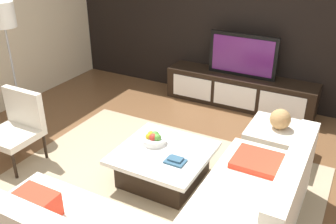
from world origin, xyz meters
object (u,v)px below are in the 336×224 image
at_px(ottoman, 277,143).
at_px(decorative_ball, 280,119).
at_px(book_stack, 175,161).
at_px(coffee_table, 163,165).
at_px(media_console, 239,91).
at_px(fruit_bowl, 154,139).
at_px(accent_chair_near, 17,124).
at_px(television, 243,55).
at_px(floor_lamp, 4,23).

bearing_deg(ottoman, decorative_ball, 180.00).
bearing_deg(book_stack, coffee_table, 149.59).
height_order(media_console, book_stack, media_console).
bearing_deg(book_stack, fruit_bowl, 150.32).
distance_m(coffee_table, accent_chair_near, 1.80).
distance_m(accent_chair_near, decorative_ball, 3.11).
distance_m(ottoman, fruit_bowl, 1.54).
xyz_separation_m(media_console, ottoman, (0.89, -1.22, -0.05)).
bearing_deg(fruit_bowl, television, 82.79).
distance_m(floor_lamp, fruit_bowl, 2.47).
xyz_separation_m(decorative_ball, book_stack, (-0.78, -1.20, -0.13)).
bearing_deg(decorative_ball, ottoman, 0.00).
distance_m(coffee_table, floor_lamp, 2.74).
relative_size(media_console, floor_lamp, 1.35).
distance_m(floor_lamp, book_stack, 2.86).
height_order(accent_chair_near, decorative_ball, accent_chair_near).
relative_size(fruit_bowl, book_stack, 1.34).
xyz_separation_m(coffee_table, accent_chair_near, (-1.73, -0.44, 0.29)).
height_order(television, book_stack, television).
height_order(television, ottoman, television).
xyz_separation_m(television, ottoman, (0.89, -1.22, -0.63)).
distance_m(accent_chair_near, fruit_bowl, 1.64).
distance_m(coffee_table, fruit_bowl, 0.31).
bearing_deg(accent_chair_near, television, 60.02).
relative_size(media_console, coffee_table, 2.38).
bearing_deg(book_stack, ottoman, 57.08).
bearing_deg(book_stack, accent_chair_near, -170.77).
bearing_deg(floor_lamp, media_console, 39.99).
height_order(fruit_bowl, book_stack, fruit_bowl).
bearing_deg(decorative_ball, book_stack, -122.92).
distance_m(coffee_table, book_stack, 0.32).
bearing_deg(decorative_ball, media_console, 126.14).
height_order(coffee_table, ottoman, ottoman).
height_order(television, fruit_bowl, television).
distance_m(fruit_bowl, decorative_ball, 1.53).
xyz_separation_m(television, fruit_bowl, (-0.28, -2.20, -0.39)).
height_order(television, floor_lamp, floor_lamp).
xyz_separation_m(coffee_table, ottoman, (0.99, 1.08, -0.00)).
distance_m(television, ottoman, 1.64).
distance_m(media_console, accent_chair_near, 3.30).
relative_size(accent_chair_near, fruit_bowl, 3.11).
relative_size(accent_chair_near, floor_lamp, 0.50).
xyz_separation_m(media_console, floor_lamp, (-2.52, -2.11, 1.22)).
relative_size(ottoman, book_stack, 3.35).
bearing_deg(media_console, accent_chair_near, -123.72).
bearing_deg(decorative_ball, floor_lamp, -165.32).
distance_m(media_console, floor_lamp, 3.51).
distance_m(media_console, decorative_ball, 1.54).
bearing_deg(floor_lamp, decorative_ball, 14.68).
xyz_separation_m(coffee_table, book_stack, (0.21, -0.12, 0.20)).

